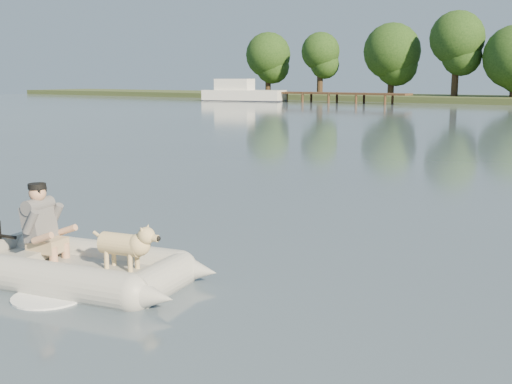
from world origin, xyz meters
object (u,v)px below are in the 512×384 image
Objects in this scene: cabin_cruiser at (244,90)px; man at (40,220)px; dog at (121,248)px; dock at (324,97)px; dinghy at (79,239)px.

man is at bearing -70.17° from cabin_cruiser.
man is 1.28m from dog.
dinghy is at bearing -64.29° from dock.
man is at bearing -64.90° from dock.
dinghy reaches higher than dock.
cabin_cruiser is at bearing 111.84° from man.
man reaches higher than dog.
man is (24.69, -52.71, 0.21)m from dock.
man reaches higher than dock.
dinghy is at bearing -4.24° from man.
dinghy is 4.41× the size of man.
dock is at bearing 104.86° from dog.
cabin_cruiser is at bearing 112.93° from dog.
dog is (25.92, -52.46, -0.04)m from dock.
dog is 0.10× the size of cabin_cruiser.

